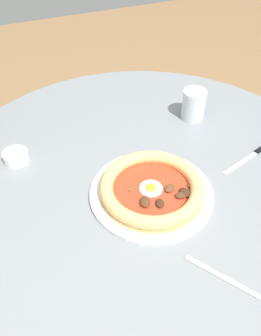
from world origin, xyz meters
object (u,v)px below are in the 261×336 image
Objects in this scene: steak_knife at (258,151)px; fork_utensil at (227,279)px; pizza_on_plate at (152,189)px; ramekin_capers at (16,156)px; dining_table at (143,208)px; water_glass at (193,107)px.

steak_knife is 0.41m from fork_utensil.
pizza_on_plate reaches higher than ramekin_capers.
fork_utensil is (-0.04, 0.26, -0.02)m from pizza_on_plate.
ramekin_capers is at bearing -18.67° from steak_knife.
dining_table is 16.50× the size of ramekin_capers.
ramekin_capers reaches higher than dining_table.
steak_knife is at bearing 161.33° from ramekin_capers.
ramekin_capers is at bearing -40.94° from pizza_on_plate.
steak_knife reaches higher than dining_table.
ramekin_capers is (0.28, -0.24, -0.00)m from pizza_on_plate.
steak_knife reaches higher than fork_utensil.
ramekin_capers is at bearing -57.10° from fork_utensil.
dining_table is 5.27× the size of steak_knife.
ramekin_capers is 0.60m from fork_utensil.
fork_utensil is (0.20, 0.51, -0.04)m from water_glass.
steak_knife is at bearing 112.48° from water_glass.
pizza_on_plate is 0.35m from water_glass.
pizza_on_plate is 1.45× the size of steak_knife.
water_glass is at bearing -111.56° from fork_utensil.
pizza_on_plate is at bearing -80.21° from fork_utensil.
water_glass is 0.23m from steak_knife.
water_glass is 0.58× the size of fork_utensil.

